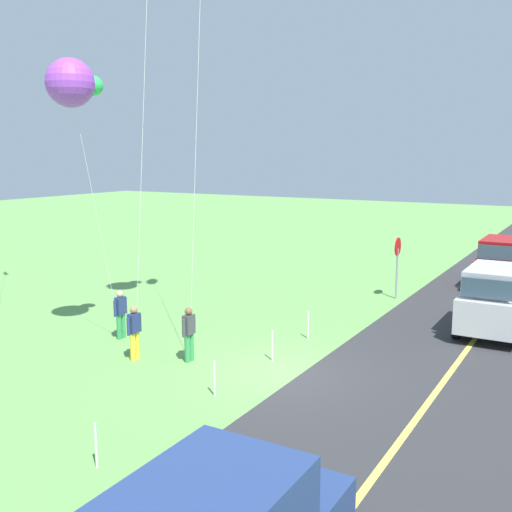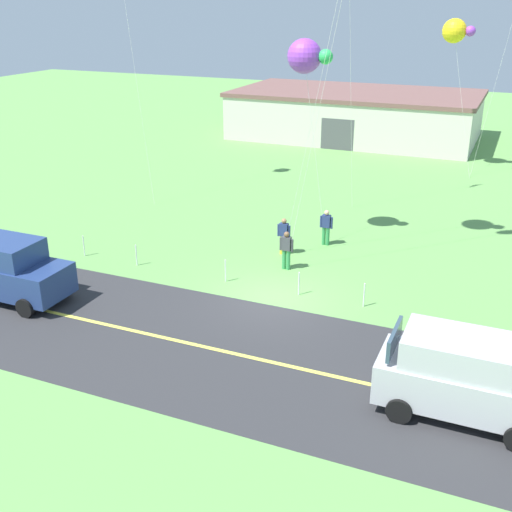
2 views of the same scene
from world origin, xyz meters
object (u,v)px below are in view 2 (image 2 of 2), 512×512
Objects in this scene: car_suv_foreground at (462,376)px; kite_green_far at (456,31)px; person_child_watcher at (284,235)px; warehouse_distant at (356,114)px; car_parked_west_near at (8,269)px; person_adult_near at (326,226)px; person_adult_companion at (286,249)px; kite_red_low at (306,56)px.

kite_green_far is at bearing 98.92° from car_suv_foreground.
person_child_watcher is 25.28m from warehouse_distant.
car_suv_foreground and car_parked_west_near have the same top height.
person_adult_near is 17.29m from kite_green_far.
person_adult_companion is 26.82m from warehouse_distant.
kite_red_low reaches higher than car_parked_west_near.
kite_green_far is (11.71, 24.94, 7.17)m from car_parked_west_near.
person_adult_near and person_child_watcher have the same top height.
person_adult_companion is 20.29m from kite_green_far.
warehouse_distant is (-11.67, 33.63, 0.60)m from car_suv_foreground.
kite_green_far is (4.11, 17.09, 7.46)m from person_child_watcher.
person_child_watcher is at bearing -81.98° from warehouse_distant.
car_suv_foreground is at bearing 169.66° from person_child_watcher.
person_child_watcher is (7.59, 7.84, -0.29)m from car_parked_west_near.
car_parked_west_near is 14.24m from kite_red_low.
kite_red_low reaches higher than person_child_watcher.
warehouse_distant is (-7.64, 7.92, -6.57)m from kite_green_far.
kite_red_low is at bearing 52.40° from car_parked_west_near.
kite_red_low is (-1.27, 0.33, 7.06)m from person_adult_near.
person_child_watcher is at bearing 133.41° from car_suv_foreground.
person_adult_near is 0.18× the size of kite_green_far.
kite_red_low is at bearing -139.29° from person_adult_companion.
car_parked_west_near is 2.75× the size of person_adult_companion.
car_suv_foreground is at bearing -81.08° from kite_green_far.
kite_green_far reaches higher than car_parked_west_near.
person_adult_near and person_adult_companion have the same top height.
person_adult_companion is 0.09× the size of warehouse_distant.
kite_green_far reaches higher than person_adult_near.
kite_red_low is at bearing -55.52° from person_adult_near.
kite_red_low is (7.64, 9.92, 6.77)m from car_parked_west_near.
car_suv_foreground is at bearing -2.79° from car_parked_west_near.
car_suv_foreground is 12.41m from person_adult_near.
warehouse_distant is at bearing 133.95° from kite_green_far.
person_child_watcher is 0.19× the size of kite_red_low.
kite_red_low is 0.96× the size of kite_green_far.
car_parked_west_near is 13.10m from person_adult_near.
kite_green_far reaches higher than person_adult_companion.
person_adult_near is at bearing -14.64° from kite_red_low.
person_child_watcher is at bearing -124.78° from person_adult_companion.
person_adult_near is 0.09× the size of warehouse_distant.
warehouse_distant is at bearing 98.85° from kite_red_low.
car_parked_west_near is 0.49× the size of kite_green_far.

